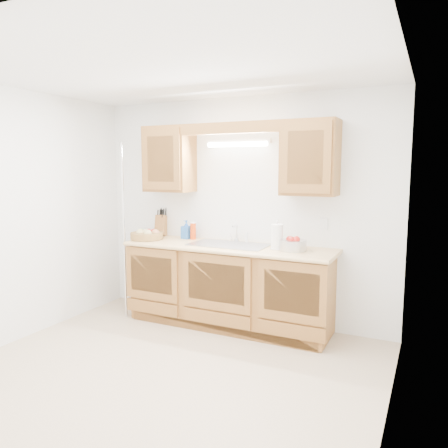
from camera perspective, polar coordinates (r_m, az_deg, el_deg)
The scene contains 17 objects.
room at distance 3.62m, azimuth -7.45°, elevation -0.29°, with size 3.52×3.50×2.50m.
base_cabinets at distance 4.81m, azimuth 0.65°, elevation -8.17°, with size 2.20×0.60×0.86m, color #96612C.
countertop at distance 4.70m, azimuth 0.58°, elevation -3.04°, with size 2.30×0.63×0.04m, color #DEB674.
upper_cabinet_left at distance 5.16m, azimuth -7.14°, elevation 8.38°, with size 0.55×0.33×0.75m, color #96612C.
upper_cabinet_right at distance 4.48m, azimuth 11.19°, elevation 8.46°, with size 0.55×0.33×0.75m, color #96612C.
valance at distance 4.65m, azimuth 0.63°, elevation 12.45°, with size 2.20×0.05×0.12m, color #96612C.
fluorescent_fixture at distance 4.84m, azimuth 1.79°, elevation 10.54°, with size 0.76×0.08×0.08m.
sink at distance 4.73m, azimuth 0.69°, elevation -3.61°, with size 0.84×0.46×0.36m.
wire_shelf_pole at distance 5.10m, azimuth -12.93°, elevation -1.03°, with size 0.03×0.03×2.00m, color silver.
outlet_plate at distance 4.64m, azimuth 12.91°, elevation 0.02°, with size 0.08×0.01×0.12m, color white.
fruit_basket at distance 5.17m, azimuth -10.04°, elevation -1.39°, with size 0.48×0.48×0.12m.
knife_block at distance 5.40m, azimuth -8.19°, elevation -0.17°, with size 0.17×0.23×0.36m.
orange_canister at distance 5.09m, azimuth -4.06°, elevation -0.88°, with size 0.08×0.08×0.20m.
soap_bottle at distance 5.14m, azimuth -4.93°, elevation -0.71°, with size 0.10×0.10×0.22m, color blue.
sponge at distance 4.73m, azimuth 7.85°, elevation -2.67°, with size 0.13×0.10×0.02m.
paper_towel at distance 4.47m, azimuth 6.94°, elevation -1.71°, with size 0.16×0.16×0.31m.
apple_bowl at distance 4.45m, azimuth 8.97°, elevation -2.62°, with size 0.33×0.33×0.15m.
Camera 1 is at (1.97, -3.00, 1.73)m, focal length 35.00 mm.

